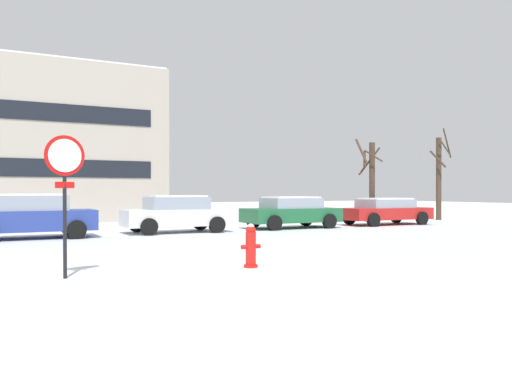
% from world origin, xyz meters
% --- Properties ---
extents(ground_plane, '(120.00, 120.00, 0.00)m').
position_xyz_m(ground_plane, '(0.00, 0.00, 0.00)').
color(ground_plane, white).
extents(road_surface, '(80.00, 8.33, 0.00)m').
position_xyz_m(road_surface, '(0.00, 3.17, 0.00)').
color(road_surface, silver).
rests_on(road_surface, ground).
extents(stop_sign, '(0.75, 0.17, 2.67)m').
position_xyz_m(stop_sign, '(-2.88, -1.30, 1.87)').
color(stop_sign, black).
rests_on(stop_sign, ground).
extents(fire_hydrant, '(0.44, 0.30, 0.93)m').
position_xyz_m(fire_hydrant, '(0.83, -1.69, 0.47)').
color(fire_hydrant, red).
rests_on(fire_hydrant, ground).
extents(parked_car_blue, '(4.19, 2.14, 1.54)m').
position_xyz_m(parked_car_blue, '(-2.65, 7.96, 0.78)').
color(parked_car_blue, '#283D93').
rests_on(parked_car_blue, ground).
extents(parked_car_white, '(4.17, 2.04, 1.46)m').
position_xyz_m(parked_car_white, '(2.62, 8.12, 0.74)').
color(parked_car_white, white).
rests_on(parked_car_white, ground).
extents(parked_car_green, '(4.24, 2.17, 1.38)m').
position_xyz_m(parked_car_green, '(7.90, 8.12, 0.71)').
color(parked_car_green, '#1E6038').
rests_on(parked_car_green, ground).
extents(parked_car_red, '(4.58, 2.07, 1.29)m').
position_xyz_m(parked_car_red, '(13.18, 8.00, 0.68)').
color(parked_car_red, red).
rests_on(parked_car_red, ground).
extents(tree_far_right, '(1.57, 1.46, 4.37)m').
position_xyz_m(tree_far_right, '(13.75, 9.73, 2.28)').
color(tree_far_right, '#423326').
rests_on(tree_far_right, ground).
extents(tree_far_left, '(1.30, 0.82, 5.10)m').
position_xyz_m(tree_far_left, '(18.75, 9.84, 2.44)').
color(tree_far_left, '#423326').
rests_on(tree_far_left, ground).
extents(building_far_left, '(10.48, 9.69, 8.42)m').
position_xyz_m(building_far_left, '(-0.16, 21.09, 4.21)').
color(building_far_left, '#B2A899').
rests_on(building_far_left, ground).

